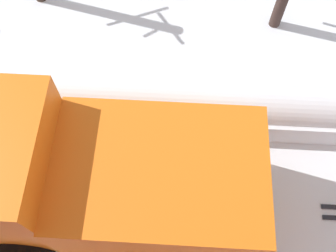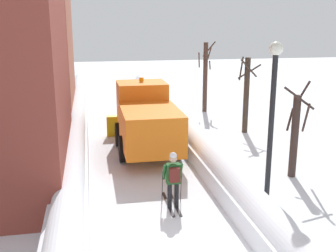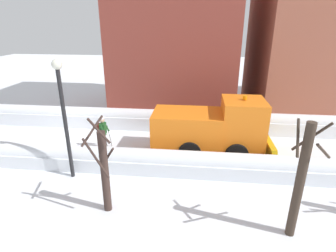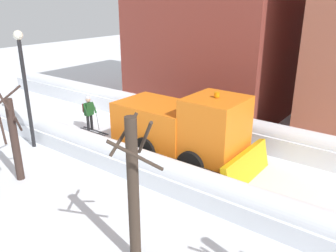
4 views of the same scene
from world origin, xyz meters
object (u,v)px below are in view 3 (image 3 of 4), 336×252
(plow_truck, at_px, (213,127))
(bare_tree_near, at_px, (104,170))
(skier, at_px, (103,131))
(traffic_light_pole, at_px, (167,77))
(street_lamp, at_px, (63,106))
(bare_tree_mid, at_px, (301,180))

(plow_truck, relative_size, bare_tree_near, 1.65)
(skier, relative_size, traffic_light_pole, 0.40)
(street_lamp, bearing_deg, bare_tree_near, 47.96)
(traffic_light_pole, bearing_deg, skier, -37.25)
(traffic_light_pole, distance_m, street_lamp, 7.52)
(plow_truck, relative_size, bare_tree_mid, 1.55)
(traffic_light_pole, relative_size, bare_tree_near, 1.25)
(skier, distance_m, bare_tree_mid, 9.72)
(skier, height_order, traffic_light_pole, traffic_light_pole)
(plow_truck, height_order, bare_tree_mid, bare_tree_mid)
(bare_tree_near, bearing_deg, plow_truck, 141.34)
(traffic_light_pole, relative_size, street_lamp, 0.89)
(skier, distance_m, bare_tree_near, 5.25)
(traffic_light_pole, xyz_separation_m, bare_tree_mid, (9.27, 5.07, -1.14))
(street_lamp, distance_m, bare_tree_near, 3.41)
(plow_truck, xyz_separation_m, street_lamp, (2.90, -6.19, 1.75))
(traffic_light_pole, bearing_deg, plow_truck, 36.21)
(plow_truck, relative_size, skier, 3.31)
(plow_truck, distance_m, skier, 5.74)
(street_lamp, bearing_deg, plow_truck, 115.11)
(bare_tree_mid, bearing_deg, bare_tree_near, -94.86)
(plow_truck, height_order, skier, plow_truck)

